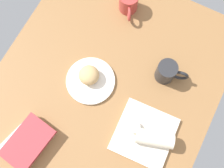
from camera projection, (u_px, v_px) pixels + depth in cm
name	position (u px, v px, depth cm)	size (l,w,h in cm)	color
dining_table	(104.00, 89.00, 119.93)	(110.00, 90.00, 4.00)	olive
round_plate	(91.00, 80.00, 118.18)	(20.44, 20.44, 1.40)	silver
scone_pastry	(89.00, 75.00, 114.97)	(8.39, 8.36, 5.96)	tan
square_plate	(144.00, 134.00, 111.98)	(22.20, 22.20, 1.60)	silver
sauce_cup	(134.00, 127.00, 110.53)	(5.02, 5.02, 2.65)	silver
breakfast_wrap	(155.00, 138.00, 107.78)	(5.98, 5.98, 14.50)	beige
book_stack	(27.00, 142.00, 109.20)	(21.23, 17.70, 5.37)	silver
coffee_mug	(167.00, 72.00, 114.51)	(8.02, 13.25, 10.12)	#262628
second_mug	(129.00, 3.00, 123.84)	(12.35, 9.02, 9.10)	#B23833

